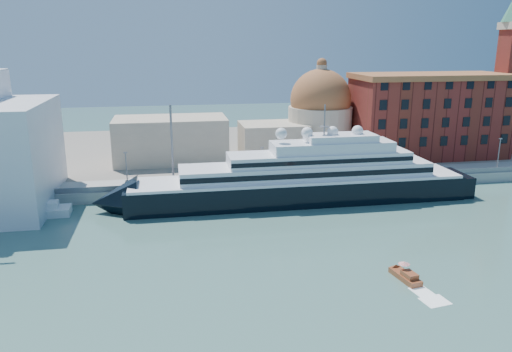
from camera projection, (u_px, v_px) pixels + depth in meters
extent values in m
plane|color=#3C6761|center=(296.00, 244.00, 85.86)|extent=(400.00, 400.00, 0.00)
cube|color=gray|center=(259.00, 184.00, 117.83)|extent=(180.00, 10.00, 2.50)
cube|color=slate|center=(235.00, 149.00, 156.85)|extent=(260.00, 72.00, 2.00)
cube|color=slate|center=(263.00, 181.00, 113.08)|extent=(180.00, 0.10, 1.20)
cube|color=black|center=(297.00, 192.00, 108.25)|extent=(72.93, 11.22, 6.08)
cone|color=black|center=(115.00, 202.00, 101.66)|extent=(9.35, 11.22, 11.22)
cube|color=black|center=(451.00, 185.00, 114.57)|extent=(5.61, 10.28, 5.61)
cube|color=white|center=(298.00, 178.00, 107.40)|extent=(71.06, 11.41, 0.56)
cube|color=white|center=(306.00, 170.00, 107.29)|extent=(54.23, 9.35, 2.80)
cube|color=black|center=(312.00, 176.00, 102.84)|extent=(54.23, 0.15, 1.12)
cube|color=white|center=(319.00, 158.00, 107.09)|extent=(39.27, 8.41, 2.43)
cube|color=white|center=(332.00, 147.00, 106.96)|extent=(26.18, 7.48, 2.24)
cube|color=white|center=(341.00, 138.00, 106.79)|extent=(14.96, 6.54, 1.50)
cylinder|color=slate|center=(325.00, 120.00, 105.13)|extent=(0.28, 0.28, 6.54)
sphere|color=white|center=(281.00, 134.00, 104.20)|extent=(2.43, 2.43, 2.43)
sphere|color=white|center=(307.00, 133.00, 105.17)|extent=(2.43, 2.43, 2.43)
sphere|color=white|center=(333.00, 132.00, 106.13)|extent=(2.43, 2.43, 2.43)
sphere|color=white|center=(357.00, 131.00, 107.10)|extent=(2.43, 2.43, 2.43)
cube|color=white|center=(35.00, 213.00, 99.31)|extent=(13.92, 5.12, 1.83)
cube|color=white|center=(46.00, 205.00, 99.40)|extent=(4.69, 3.04, 1.37)
cube|color=maroon|center=(405.00, 277.00, 73.05)|extent=(2.79, 6.04, 0.97)
cube|color=maroon|center=(410.00, 275.00, 71.96)|extent=(1.90, 2.63, 0.77)
cylinder|color=slate|center=(404.00, 268.00, 73.18)|extent=(0.06, 0.06, 1.55)
cone|color=red|center=(404.00, 263.00, 72.95)|extent=(1.74, 1.74, 0.39)
cube|color=maroon|center=(428.00, 118.00, 140.82)|extent=(42.00, 18.00, 22.00)
cube|color=#965831|center=(432.00, 76.00, 137.82)|extent=(43.00, 19.00, 1.50)
cube|color=maroon|center=(508.00, 93.00, 143.25)|extent=(6.00, 6.00, 35.00)
cylinder|color=beige|center=(320.00, 131.00, 142.40)|extent=(18.00, 18.00, 14.00)
sphere|color=#965831|center=(321.00, 100.00, 140.05)|extent=(17.00, 17.00, 17.00)
cylinder|color=beige|center=(322.00, 71.00, 137.97)|extent=(3.00, 3.00, 3.00)
cube|color=beige|center=(273.00, 141.00, 138.61)|extent=(18.00, 14.00, 10.00)
cube|color=beige|center=(171.00, 140.00, 135.44)|extent=(30.00, 16.00, 12.00)
cylinder|color=slate|center=(127.00, 171.00, 108.46)|extent=(0.24, 0.24, 8.00)
cube|color=slate|center=(125.00, 153.00, 107.39)|extent=(0.80, 0.30, 0.25)
cylinder|color=slate|center=(262.00, 165.00, 113.62)|extent=(0.24, 0.24, 8.00)
cube|color=slate|center=(262.00, 148.00, 112.55)|extent=(0.80, 0.30, 0.25)
cylinder|color=slate|center=(385.00, 160.00, 118.77)|extent=(0.24, 0.24, 8.00)
cube|color=slate|center=(387.00, 143.00, 117.71)|extent=(0.80, 0.30, 0.25)
cylinder|color=slate|center=(499.00, 155.00, 123.93)|extent=(0.24, 0.24, 8.00)
cube|color=slate|center=(501.00, 139.00, 122.87)|extent=(0.80, 0.30, 0.25)
cylinder|color=slate|center=(172.00, 145.00, 110.77)|extent=(0.50, 0.50, 18.00)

